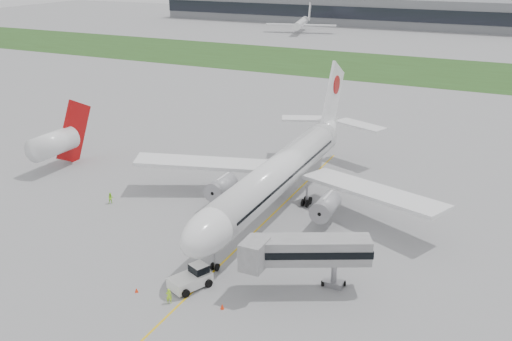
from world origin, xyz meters
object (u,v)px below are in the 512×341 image
at_px(jet_bridge, 302,251).
at_px(ground_crew_near, 169,296).
at_px(airliner, 281,171).
at_px(neighbor_aircraft, 56,142).
at_px(pushback_tug, 192,277).

bearing_deg(jet_bridge, ground_crew_near, -170.11).
height_order(airliner, jet_bridge, airliner).
bearing_deg(neighbor_aircraft, ground_crew_near, -32.35).
bearing_deg(jet_bridge, airliner, 92.83).
height_order(pushback_tug, jet_bridge, jet_bridge).
height_order(airliner, ground_crew_near, airliner).
bearing_deg(pushback_tug, neighbor_aircraft, 175.32).
bearing_deg(pushback_tug, jet_bridge, 46.19).
xyz_separation_m(airliner, pushback_tug, (-0.61, -23.87, -4.58)).
distance_m(jet_bridge, neighbor_aircraft, 54.78).
relative_size(airliner, ground_crew_near, 30.80).
distance_m(airliner, jet_bridge, 22.08).
xyz_separation_m(ground_crew_near, neighbor_aircraft, (-40.03, 26.35, 3.78)).
xyz_separation_m(jet_bridge, ground_crew_near, (-11.76, -8.51, -3.89)).
height_order(pushback_tug, ground_crew_near, pushback_tug).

